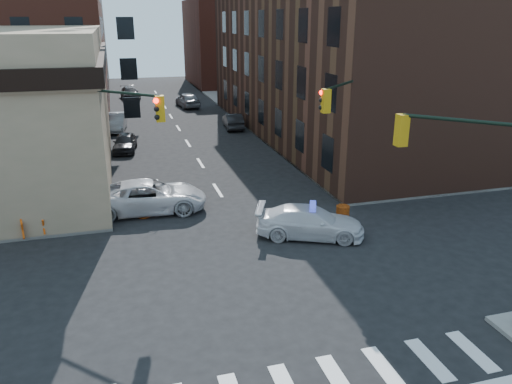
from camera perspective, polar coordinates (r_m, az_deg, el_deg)
ground at (r=20.50m, az=1.26°, el=-8.71°), size 140.00×140.00×0.00m
sidewalk_ne at (r=58.29m, az=13.82°, el=9.39°), size 34.00×54.50×0.15m
commercial_row_ne at (r=43.88m, az=9.37°, el=15.69°), size 14.00×34.00×14.00m
filler_nw at (r=80.02m, az=-24.44°, el=16.58°), size 20.00×18.00×16.00m
filler_ne at (r=77.81m, az=-1.35°, el=16.70°), size 16.00×16.00×12.00m
signal_pole_se at (r=17.11m, az=26.94°, el=0.08°), size 5.40×5.27×8.00m
signal_pole_nw at (r=23.25m, az=-16.65°, el=5.35°), size 3.58×3.67×8.00m
signal_pole_ne at (r=25.79m, az=10.40°, el=7.18°), size 3.67×3.58×8.00m
tree_ne_near at (r=45.56m, az=0.82°, el=11.62°), size 3.00×3.00×4.85m
tree_ne_far at (r=53.22m, az=-1.69°, el=12.74°), size 3.00×3.00×4.85m
police_car at (r=23.17m, az=6.20°, el=-3.42°), size 5.35×3.75×1.44m
pickup at (r=26.55m, az=-12.15°, el=-0.48°), size 6.10×3.11×1.65m
parked_car_wnear at (r=39.18m, az=-14.77°, el=5.50°), size 2.07×4.13×1.35m
parked_car_wfar at (r=46.55m, az=-15.76°, el=7.69°), size 2.13×4.89×1.56m
parked_car_wdeep at (r=64.90m, az=-14.20°, el=10.91°), size 2.49×5.10×1.43m
parked_car_enear at (r=45.85m, az=-2.64°, el=8.11°), size 1.83×4.33×1.39m
parked_car_efar at (r=57.61m, az=-7.83°, el=10.39°), size 2.53×4.98×1.62m
pedestrian_a at (r=24.86m, az=-18.93°, el=-1.69°), size 0.79×0.56×2.02m
pedestrian_b at (r=25.29m, az=-25.65°, el=-2.48°), size 1.06×0.93×1.82m
pedestrian_c at (r=25.41m, az=-25.26°, el=-2.64°), size 0.97×0.56×1.56m
barrel_road at (r=24.34m, az=9.85°, el=-2.83°), size 0.83×0.83×1.14m
barrel_bank at (r=25.92m, az=-12.75°, el=-1.71°), size 0.75×0.75×1.07m
barricade_nw_a at (r=25.06m, az=-24.17°, el=-3.61°), size 1.27×0.82×0.88m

